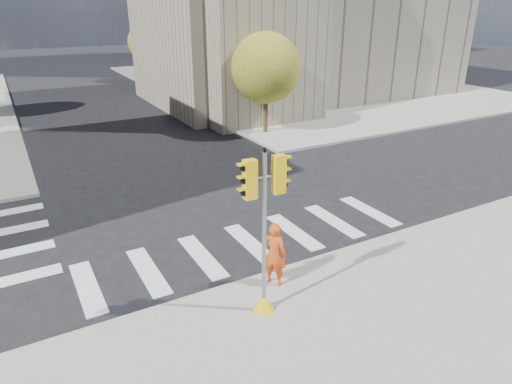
% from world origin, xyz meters
% --- Properties ---
extents(ground, '(160.00, 160.00, 0.00)m').
position_xyz_m(ground, '(0.00, 0.00, 0.00)').
color(ground, black).
rests_on(ground, ground).
extents(sidewalk_far_right, '(28.00, 40.00, 0.15)m').
position_xyz_m(sidewalk_far_right, '(20.00, 26.00, 0.07)').
color(sidewalk_far_right, gray).
rests_on(sidewalk_far_right, ground).
extents(civic_building, '(26.00, 16.00, 19.39)m').
position_xyz_m(civic_building, '(15.59, 19.12, 7.26)').
color(civic_building, gray).
rests_on(civic_building, ground).
extents(tree_re_near, '(4.20, 4.20, 6.16)m').
position_xyz_m(tree_re_near, '(7.50, 10.00, 4.05)').
color(tree_re_near, '#382616').
rests_on(tree_re_near, ground).
extents(tree_re_mid, '(4.60, 4.60, 6.66)m').
position_xyz_m(tree_re_mid, '(7.50, 22.00, 4.35)').
color(tree_re_mid, '#382616').
rests_on(tree_re_mid, ground).
extents(tree_re_far, '(4.00, 4.00, 5.88)m').
position_xyz_m(tree_re_far, '(7.50, 34.00, 3.87)').
color(tree_re_far, '#382616').
rests_on(tree_re_far, ground).
extents(lamp_near, '(0.35, 0.18, 8.11)m').
position_xyz_m(lamp_near, '(8.00, 14.00, 4.58)').
color(lamp_near, black).
rests_on(lamp_near, sidewalk_far_right).
extents(lamp_far, '(0.35, 0.18, 8.11)m').
position_xyz_m(lamp_far, '(8.00, 28.00, 4.58)').
color(lamp_far, black).
rests_on(lamp_far, sidewalk_far_right).
extents(traffic_signal, '(1.07, 0.56, 4.48)m').
position_xyz_m(traffic_signal, '(-1.64, -5.58, 2.04)').
color(traffic_signal, yellow).
rests_on(traffic_signal, sidewalk_near).
extents(photographer, '(0.78, 0.84, 1.92)m').
position_xyz_m(photographer, '(-0.74, -4.62, 1.11)').
color(photographer, '#D04C13').
rests_on(photographer, sidewalk_near).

